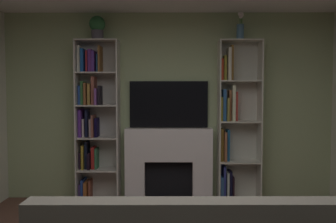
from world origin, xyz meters
TOP-DOWN VIEW (x-y plane):
  - wall_back_accent at (0.00, 2.75)m, footprint 4.73×0.06m
  - fireplace at (0.00, 2.61)m, footprint 1.31×0.52m
  - tv at (0.00, 2.69)m, footprint 1.09×0.06m
  - bookshelf_left at (-1.04, 2.60)m, footprint 0.58×0.33m
  - bookshelf_right at (0.90, 2.61)m, footprint 0.58×0.30m
  - potted_plant at (-0.97, 2.57)m, footprint 0.22×0.22m
  - vase_with_flowers at (0.97, 2.57)m, footprint 0.10×0.10m

SIDE VIEW (x-z plane):
  - fireplace at x=0.00m, z-range 0.03..1.04m
  - bookshelf_right at x=0.90m, z-range -0.03..2.19m
  - bookshelf_left at x=-1.04m, z-range 0.04..2.26m
  - wall_back_accent at x=0.00m, z-range 0.00..2.63m
  - tv at x=0.00m, z-range 1.02..1.67m
  - vase_with_flowers at x=0.97m, z-range 2.19..2.57m
  - potted_plant at x=-0.97m, z-range 2.24..2.57m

